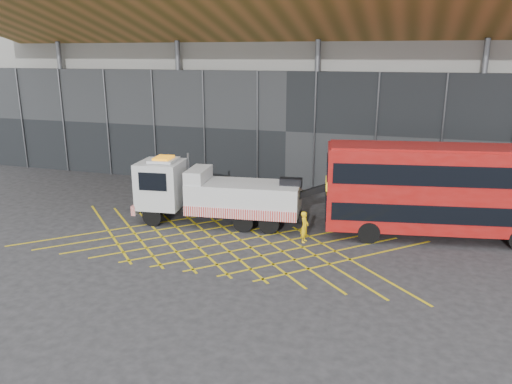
% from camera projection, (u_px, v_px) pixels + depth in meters
% --- Properties ---
extents(ground_plane, '(120.00, 120.00, 0.00)m').
position_uv_depth(ground_plane, '(191.00, 240.00, 25.22)').
color(ground_plane, '#262628').
extents(road_markings, '(19.96, 7.16, 0.01)m').
position_uv_depth(road_markings, '(220.00, 244.00, 24.75)').
color(road_markings, gold).
rests_on(road_markings, ground_plane).
extents(construction_building, '(55.00, 23.97, 18.00)m').
position_uv_depth(construction_building, '(308.00, 55.00, 39.13)').
color(construction_building, gray).
rests_on(construction_building, ground_plane).
extents(recovery_truck, '(10.74, 3.54, 3.72)m').
position_uv_depth(recovery_truck, '(212.00, 193.00, 27.34)').
color(recovery_truck, black).
rests_on(recovery_truck, ground_plane).
extents(bus_towed, '(11.99, 4.77, 4.77)m').
position_uv_depth(bus_towed, '(445.00, 188.00, 24.87)').
color(bus_towed, '#9E0F0C').
rests_on(bus_towed, ground_plane).
extents(worker, '(0.41, 0.60, 1.58)m').
position_uv_depth(worker, '(304.00, 227.00, 24.83)').
color(worker, yellow).
rests_on(worker, ground_plane).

